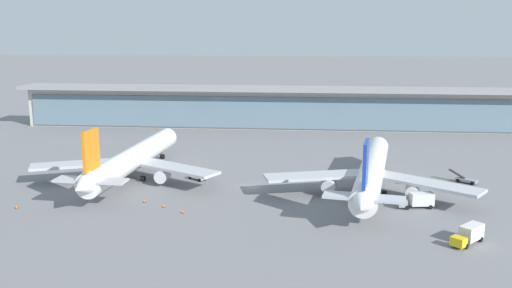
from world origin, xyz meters
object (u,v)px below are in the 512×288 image
(service_truck_on_taxiway_yellow, at_px, (469,234))
(service_truck_by_tail_white, at_px, (198,177))
(safety_cone_alpha, at_px, (183,211))
(service_truck_mid_apron_blue, at_px, (414,179))
(safety_cone_delta, at_px, (16,207))
(safety_cone_charlie, at_px, (164,206))
(service_truck_near_nose_grey, at_px, (466,180))
(airliner_centre_stand, at_px, (372,171))
(safety_cone_bravo, at_px, (144,201))
(service_truck_under_wing_grey, at_px, (418,200))
(airliner_left_stand, at_px, (133,159))

(service_truck_on_taxiway_yellow, bearing_deg, service_truck_by_tail_white, 146.95)
(service_truck_on_taxiway_yellow, height_order, safety_cone_alpha, service_truck_on_taxiway_yellow)
(service_truck_mid_apron_blue, height_order, safety_cone_delta, service_truck_mid_apron_blue)
(safety_cone_alpha, distance_m, safety_cone_charlie, 5.64)
(service_truck_near_nose_grey, distance_m, service_truck_on_taxiway_yellow, 39.44)
(airliner_centre_stand, height_order, service_truck_by_tail_white, airliner_centre_stand)
(airliner_centre_stand, distance_m, service_truck_near_nose_grey, 25.83)
(service_truck_on_taxiway_yellow, relative_size, safety_cone_charlie, 9.79)
(service_truck_on_taxiway_yellow, xyz_separation_m, safety_cone_charlie, (-56.56, 14.00, -1.37))
(airliner_centre_stand, height_order, safety_cone_charlie, airliner_centre_stand)
(safety_cone_alpha, bearing_deg, safety_cone_delta, -179.50)
(service_truck_on_taxiway_yellow, bearing_deg, safety_cone_bravo, 164.68)
(service_truck_near_nose_grey, height_order, service_truck_by_tail_white, same)
(service_truck_on_taxiway_yellow, bearing_deg, airliner_centre_stand, 115.83)
(service_truck_mid_apron_blue, bearing_deg, airliner_centre_stand, -139.15)
(service_truck_on_taxiway_yellow, bearing_deg, safety_cone_delta, 173.03)
(service_truck_mid_apron_blue, distance_m, safety_cone_alpha, 56.37)
(service_truck_near_nose_grey, height_order, service_truck_mid_apron_blue, same)
(safety_cone_charlie, bearing_deg, service_truck_mid_apron_blue, 23.25)
(airliner_centre_stand, distance_m, safety_cone_bravo, 49.48)
(service_truck_under_wing_grey, distance_m, safety_cone_delta, 81.54)
(airliner_centre_stand, relative_size, service_truck_mid_apron_blue, 8.64)
(safety_cone_alpha, distance_m, safety_cone_bravo, 11.27)
(service_truck_by_tail_white, height_order, safety_cone_alpha, service_truck_by_tail_white)
(safety_cone_alpha, relative_size, safety_cone_bravo, 1.00)
(service_truck_mid_apron_blue, distance_m, safety_cone_charlie, 59.20)
(safety_cone_bravo, xyz_separation_m, safety_cone_charlie, (4.87, -2.84, 0.00))
(service_truck_by_tail_white, relative_size, safety_cone_delta, 8.96)
(safety_cone_bravo, bearing_deg, airliner_left_stand, 114.32)
(service_truck_by_tail_white, distance_m, safety_cone_alpha, 24.12)
(airliner_centre_stand, height_order, service_truck_near_nose_grey, airliner_centre_stand)
(airliner_centre_stand, bearing_deg, service_truck_on_taxiway_yellow, -64.17)
(airliner_centre_stand, bearing_deg, service_truck_by_tail_white, 169.84)
(service_truck_mid_apron_blue, height_order, safety_cone_bravo, service_truck_mid_apron_blue)
(service_truck_by_tail_white, distance_m, service_truck_on_taxiway_yellow, 63.95)
(airliner_centre_stand, relative_size, service_truck_on_taxiway_yellow, 8.75)
(airliner_left_stand, bearing_deg, safety_cone_charlie, -57.84)
(service_truck_on_taxiway_yellow, height_order, safety_cone_bravo, service_truck_on_taxiway_yellow)
(service_truck_mid_apron_blue, bearing_deg, service_truck_near_nose_grey, 3.95)
(safety_cone_alpha, bearing_deg, airliner_left_stand, 126.59)
(service_truck_on_taxiway_yellow, relative_size, safety_cone_alpha, 9.79)
(service_truck_on_taxiway_yellow, height_order, safety_cone_delta, service_truck_on_taxiway_yellow)
(service_truck_under_wing_grey, height_order, safety_cone_delta, service_truck_under_wing_grey)
(service_truck_near_nose_grey, height_order, service_truck_on_taxiway_yellow, service_truck_on_taxiway_yellow)
(airliner_centre_stand, relative_size, safety_cone_charlie, 85.64)
(airliner_left_stand, distance_m, safety_cone_charlie, 24.43)
(airliner_centre_stand, bearing_deg, service_truck_under_wing_grey, -47.65)
(airliner_left_stand, relative_size, service_truck_under_wing_grey, 7.95)
(safety_cone_alpha, height_order, safety_cone_bravo, same)
(service_truck_near_nose_grey, bearing_deg, service_truck_mid_apron_blue, -176.05)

